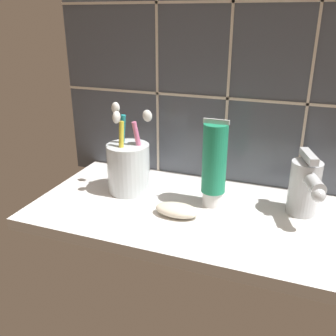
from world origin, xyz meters
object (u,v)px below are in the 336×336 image
(sink_faucet, at_px, (306,186))
(soap_bar, at_px, (177,210))
(toothpaste_tube, at_px, (214,164))
(toothbrush_cup, at_px, (129,166))

(sink_faucet, distance_m, soap_bar, 0.22)
(toothpaste_tube, bearing_deg, sink_faucet, 7.17)
(toothbrush_cup, xyz_separation_m, soap_bar, (0.12, -0.06, -0.04))
(toothbrush_cup, bearing_deg, sink_faucet, 3.45)
(soap_bar, bearing_deg, toothbrush_cup, 153.08)
(toothbrush_cup, height_order, sink_faucet, toothbrush_cup)
(sink_faucet, xyz_separation_m, soap_bar, (-0.20, -0.08, -0.04))
(toothpaste_tube, height_order, sink_faucet, toothpaste_tube)
(toothpaste_tube, xyz_separation_m, sink_faucet, (0.15, 0.02, -0.03))
(toothbrush_cup, height_order, soap_bar, toothbrush_cup)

